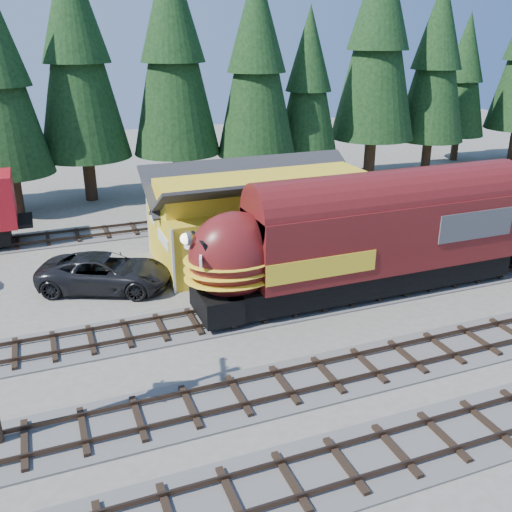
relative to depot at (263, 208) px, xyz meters
name	(u,v)px	position (x,y,z in m)	size (l,w,h in m)	color
ground	(355,341)	(0.00, -10.50, -2.96)	(120.00, 120.00, 0.00)	#6B665B
track_siding	(477,272)	(10.00, -6.50, -2.90)	(68.00, 3.20, 0.33)	#4C4947
track_spur	(74,237)	(-10.00, 7.50, -2.90)	(32.00, 3.20, 0.33)	#4C4947
depot	(263,208)	(0.00, 0.00, 0.00)	(12.80, 7.00, 5.30)	yellow
conifer_backdrop	(275,59)	(6.37, 13.41, 7.39)	(80.38, 23.46, 17.37)	black
locomotive	(354,245)	(2.06, -6.50, -0.23)	(17.34, 3.45, 4.71)	black
pickup_truck_a	(105,272)	(-9.14, -1.21, -2.04)	(3.05, 6.61, 1.84)	black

